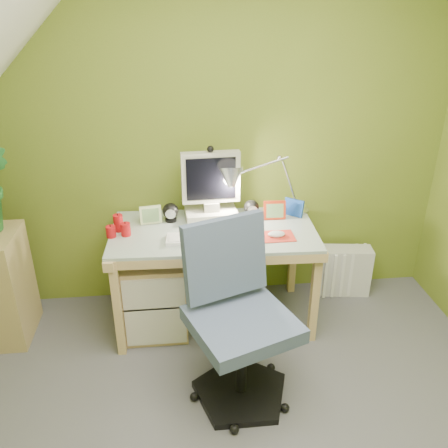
{
  "coord_description": "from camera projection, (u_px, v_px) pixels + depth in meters",
  "views": [
    {
      "loc": [
        -0.27,
        -1.47,
        2.06
      ],
      "look_at": [
        0.0,
        1.0,
        0.85
      ],
      "focal_mm": 38.0,
      "sensor_mm": 36.0,
      "label": 1
    }
  ],
  "objects": [
    {
      "name": "mouse",
      "position": [
        276.0,
        234.0,
        2.94
      ],
      "size": [
        0.12,
        0.09,
        0.04
      ],
      "primitive_type": "ellipsoid",
      "rotation": [
        0.0,
        0.0,
        -0.22
      ],
      "color": "silver",
      "rests_on": "mousepad"
    },
    {
      "name": "desk_lamp",
      "position": [
        279.0,
        172.0,
        3.1
      ],
      "size": [
        0.61,
        0.32,
        0.62
      ],
      "primitive_type": null,
      "rotation": [
        0.0,
        0.0,
        -0.12
      ],
      "color": "silver",
      "rests_on": "desk"
    },
    {
      "name": "speaker_left",
      "position": [
        171.0,
        212.0,
        3.12
      ],
      "size": [
        0.11,
        0.11,
        0.13
      ],
      "primitive_type": null,
      "rotation": [
        0.0,
        0.0,
        -0.02
      ],
      "color": "black",
      "rests_on": "desk"
    },
    {
      "name": "candle_cluster",
      "position": [
        118.0,
        226.0,
        2.96
      ],
      "size": [
        0.15,
        0.13,
        0.11
      ],
      "primitive_type": null,
      "rotation": [
        0.0,
        0.0,
        0.02
      ],
      "color": "red",
      "rests_on": "desk"
    },
    {
      "name": "speaker_right",
      "position": [
        251.0,
        209.0,
        3.17
      ],
      "size": [
        0.12,
        0.12,
        0.12
      ],
      "primitive_type": null,
      "rotation": [
        0.0,
        0.0,
        -0.14
      ],
      "color": "black",
      "rests_on": "desk"
    },
    {
      "name": "radiator",
      "position": [
        344.0,
        270.0,
        3.56
      ],
      "size": [
        0.39,
        0.2,
        0.37
      ],
      "primitive_type": "cube",
      "rotation": [
        0.0,
        0.0,
        -0.13
      ],
      "color": "silver",
      "rests_on": "floor"
    },
    {
      "name": "side_ledge",
      "position": [
        4.0,
        286.0,
        3.04
      ],
      "size": [
        0.28,
        0.42,
        0.74
      ],
      "primitive_type": "cube",
      "color": "tan",
      "rests_on": "floor"
    },
    {
      "name": "photo_frame_green",
      "position": [
        151.0,
        215.0,
        3.09
      ],
      "size": [
        0.14,
        0.04,
        0.12
      ],
      "primitive_type": "cube",
      "rotation": [
        0.0,
        0.0,
        0.14
      ],
      "color": "beige",
      "rests_on": "desk"
    },
    {
      "name": "wall_back",
      "position": [
        214.0,
        137.0,
        3.15
      ],
      "size": [
        3.2,
        0.01,
        2.4
      ],
      "primitive_type": "cube",
      "color": "olive",
      "rests_on": "floor"
    },
    {
      "name": "monitor",
      "position": [
        211.0,
        179.0,
        3.07
      ],
      "size": [
        0.42,
        0.26,
        0.56
      ],
      "primitive_type": null,
      "rotation": [
        0.0,
        0.0,
        0.05
      ],
      "color": "#B9B8A6",
      "rests_on": "desk"
    },
    {
      "name": "photo_frame_red",
      "position": [
        275.0,
        210.0,
        3.15
      ],
      "size": [
        0.15,
        0.03,
        0.13
      ],
      "primitive_type": "cube",
      "rotation": [
        0.0,
        0.0,
        -0.03
      ],
      "color": "red",
      "rests_on": "desk"
    },
    {
      "name": "desk",
      "position": [
        214.0,
        276.0,
        3.19
      ],
      "size": [
        1.33,
        0.7,
        0.7
      ],
      "primitive_type": null,
      "rotation": [
        0.0,
        0.0,
        -0.04
      ],
      "color": "tan",
      "rests_on": "floor"
    },
    {
      "name": "amber_tumbler",
      "position": [
        243.0,
        228.0,
        2.96
      ],
      "size": [
        0.07,
        0.07,
        0.09
      ],
      "primitive_type": "cylinder",
      "rotation": [
        0.0,
        0.0,
        -0.04
      ],
      "color": "brown",
      "rests_on": "desk"
    },
    {
      "name": "keyboard",
      "position": [
        202.0,
        239.0,
        2.9
      ],
      "size": [
        0.45,
        0.17,
        0.02
      ],
      "primitive_type": "cube",
      "rotation": [
        0.0,
        0.0,
        -0.08
      ],
      "color": "white",
      "rests_on": "desk"
    },
    {
      "name": "mousepad",
      "position": [
        276.0,
        236.0,
        2.94
      ],
      "size": [
        0.22,
        0.16,
        0.01
      ],
      "primitive_type": "cube",
      "rotation": [
        0.0,
        0.0,
        0.01
      ],
      "color": "red",
      "rests_on": "desk"
    },
    {
      "name": "photo_frame_blue",
      "position": [
        294.0,
        207.0,
        3.2
      ],
      "size": [
        0.12,
        0.1,
        0.12
      ],
      "primitive_type": "cube",
      "rotation": [
        0.0,
        0.0,
        -0.67
      ],
      "color": "navy",
      "rests_on": "desk"
    },
    {
      "name": "task_chair",
      "position": [
        242.0,
        320.0,
        2.48
      ],
      "size": [
        0.75,
        0.75,
        1.05
      ],
      "primitive_type": null,
      "rotation": [
        0.0,
        0.0,
        0.36
      ],
      "color": "#465574",
      "rests_on": "floor"
    }
  ]
}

